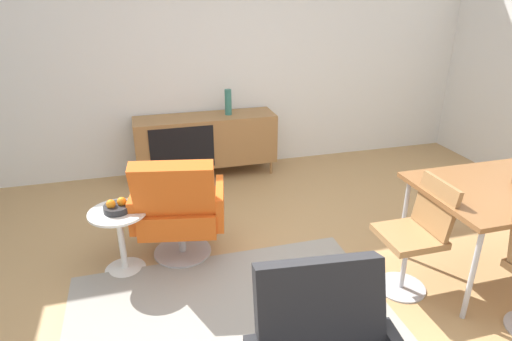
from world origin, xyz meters
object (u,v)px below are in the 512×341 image
object	(u,v)px
sideboard	(206,140)
dining_chair_near_window	(417,232)
side_table_round	(121,234)
lounge_chair_red	(178,207)
fruit_bowl	(117,207)
vase_cobalt	(228,102)

from	to	relation	value
sideboard	dining_chair_near_window	distance (m)	2.72
sideboard	side_table_round	bearing A→B (deg)	-119.45
lounge_chair_red	side_table_round	bearing A→B (deg)	-174.69
lounge_chair_red	fruit_bowl	size ratio (longest dim) A/B	4.73
fruit_bowl	lounge_chair_red	bearing A→B (deg)	5.32
vase_cobalt	dining_chair_near_window	bearing A→B (deg)	-71.65
sideboard	fruit_bowl	world-z (taller)	sideboard
fruit_bowl	side_table_round	bearing A→B (deg)	104.52
dining_chair_near_window	fruit_bowl	distance (m)	2.20
dining_chair_near_window	side_table_round	xyz separation A→B (m)	(-2.05, 0.80, -0.15)
lounge_chair_red	side_table_round	xyz separation A→B (m)	(-0.46, -0.04, -0.15)
vase_cobalt	side_table_round	world-z (taller)	vase_cobalt
dining_chair_near_window	side_table_round	world-z (taller)	dining_chair_near_window
sideboard	side_table_round	world-z (taller)	sideboard
vase_cobalt	side_table_round	size ratio (longest dim) A/B	0.56
vase_cobalt	side_table_round	bearing A→B (deg)	-126.03
vase_cobalt	dining_chair_near_window	xyz separation A→B (m)	(0.82, -2.49, -0.40)
side_table_round	fruit_bowl	size ratio (longest dim) A/B	2.60
vase_cobalt	side_table_round	distance (m)	2.15
side_table_round	fruit_bowl	xyz separation A→B (m)	(0.00, -0.00, 0.23)
side_table_round	lounge_chair_red	bearing A→B (deg)	5.31
lounge_chair_red	fruit_bowl	bearing A→B (deg)	-174.68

